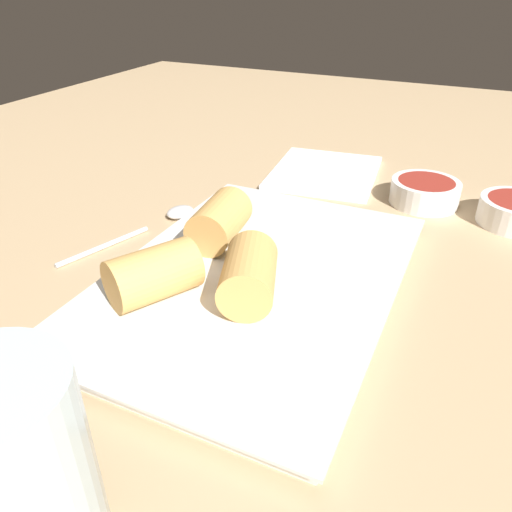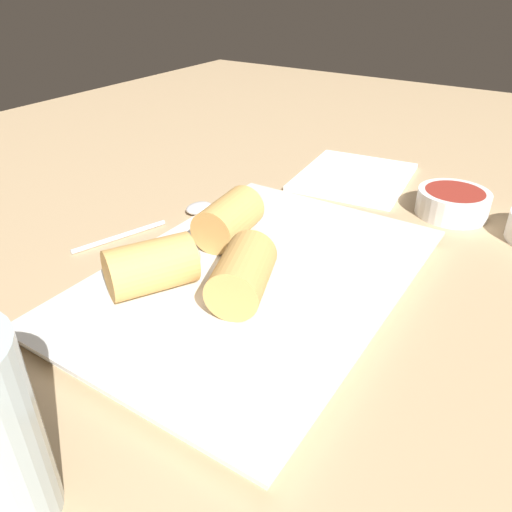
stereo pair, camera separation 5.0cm
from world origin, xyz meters
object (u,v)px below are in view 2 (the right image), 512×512
Objects in this scene: serving_plate at (256,280)px; spoon at (183,214)px; napkin at (354,177)px; dipping_bowl_near at (453,202)px.

spoon is (-6.98, -14.12, -0.28)cm from serving_plate.
napkin is (-20.90, 11.08, -0.18)cm from spoon.
spoon is (17.05, -24.33, -1.02)cm from dipping_bowl_near.
spoon reaches higher than napkin.
serving_plate is 1.95× the size of napkin.
serving_plate is 15.75cm from spoon.
dipping_bowl_near reaches higher than napkin.
napkin is at bearing -173.79° from serving_plate.
serving_plate reaches higher than napkin.
serving_plate is 4.23× the size of dipping_bowl_near.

